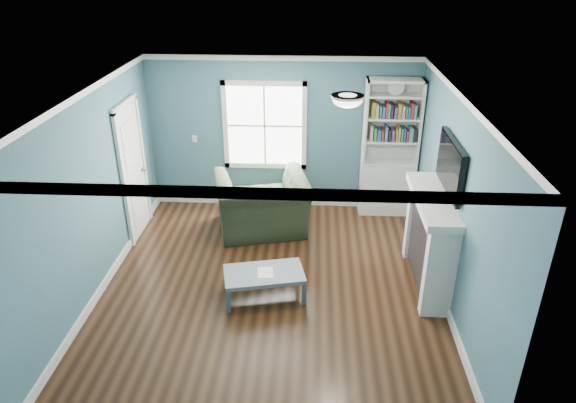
{
  "coord_description": "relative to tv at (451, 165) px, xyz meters",
  "views": [
    {
      "loc": [
        0.53,
        -5.7,
        4.09
      ],
      "look_at": [
        0.2,
        0.4,
        1.08
      ],
      "focal_mm": 32.0,
      "sensor_mm": 36.0,
      "label": 1
    }
  ],
  "objects": [
    {
      "name": "floor",
      "position": [
        -2.2,
        -0.2,
        -1.72
      ],
      "size": [
        5.0,
        5.0,
        0.0
      ],
      "primitive_type": "plane",
      "color": "black",
      "rests_on": "ground"
    },
    {
      "name": "paper_sheet",
      "position": [
        -2.26,
        -0.43,
        -1.35
      ],
      "size": [
        0.23,
        0.28,
        0.0
      ],
      "primitive_type": "cube",
      "rotation": [
        0.0,
        0.0,
        0.13
      ],
      "color": "white",
      "rests_on": "coffee_table"
    },
    {
      "name": "fireplace",
      "position": [
        -0.12,
        0.0,
        -1.09
      ],
      "size": [
        0.44,
        1.58,
        1.3
      ],
      "color": "black",
      "rests_on": "ground"
    },
    {
      "name": "tv",
      "position": [
        0.0,
        0.0,
        0.0
      ],
      "size": [
        0.06,
        1.1,
        0.65
      ],
      "primitive_type": "cube",
      "color": "black",
      "rests_on": "fireplace"
    },
    {
      "name": "recliner",
      "position": [
        -2.47,
        1.33,
        -1.11
      ],
      "size": [
        1.58,
        1.22,
        1.22
      ],
      "primitive_type": "imported",
      "rotation": [
        0.0,
        0.0,
        -2.9
      ],
      "color": "black",
      "rests_on": "ground"
    },
    {
      "name": "door",
      "position": [
        -4.42,
        1.2,
        -0.65
      ],
      "size": [
        0.12,
        0.98,
        2.17
      ],
      "color": "silver",
      "rests_on": "ground"
    },
    {
      "name": "window",
      "position": [
        -2.5,
        2.29,
        -0.27
      ],
      "size": [
        1.4,
        0.06,
        1.5
      ],
      "color": "white",
      "rests_on": "room_walls"
    },
    {
      "name": "trim",
      "position": [
        -2.2,
        -0.2,
        -0.49
      ],
      "size": [
        4.5,
        5.0,
        2.6
      ],
      "color": "white",
      "rests_on": "ground"
    },
    {
      "name": "coffee_table",
      "position": [
        -2.27,
        -0.43,
        -1.4
      ],
      "size": [
        1.11,
        0.76,
        0.37
      ],
      "rotation": [
        0.0,
        0.0,
        0.22
      ],
      "color": "#464B54",
      "rests_on": "ground"
    },
    {
      "name": "ceiling_fixture",
      "position": [
        -1.3,
        -0.1,
        0.82
      ],
      "size": [
        0.38,
        0.38,
        0.15
      ],
      "color": "white",
      "rests_on": "room_walls"
    },
    {
      "name": "light_switch",
      "position": [
        -3.7,
        2.28,
        -0.52
      ],
      "size": [
        0.08,
        0.01,
        0.12
      ],
      "primitive_type": "cube",
      "color": "white",
      "rests_on": "room_walls"
    },
    {
      "name": "room_walls",
      "position": [
        -2.2,
        -0.2,
        -0.14
      ],
      "size": [
        5.0,
        5.0,
        5.0
      ],
      "color": "#3B6874",
      "rests_on": "ground"
    },
    {
      "name": "bookshelf",
      "position": [
        -0.43,
        2.1,
        -0.8
      ],
      "size": [
        0.9,
        0.35,
        2.31
      ],
      "color": "silver",
      "rests_on": "ground"
    }
  ]
}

